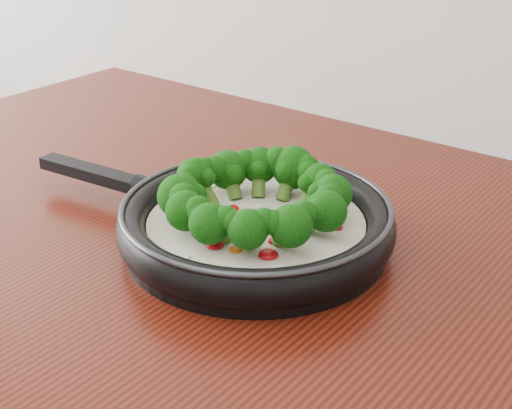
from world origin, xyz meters
The scene contains 1 object.
skillet centered at (-0.11, 1.07, 0.93)m, with size 0.49×0.33×0.09m.
Camera 1 is at (0.32, 0.52, 1.28)m, focal length 50.27 mm.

